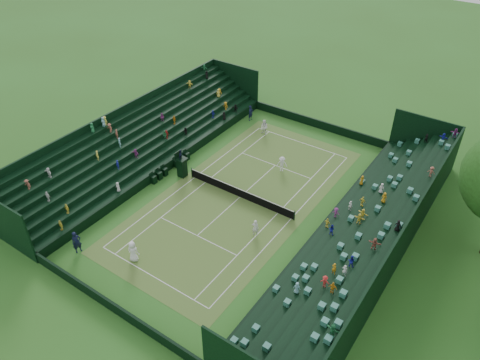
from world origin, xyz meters
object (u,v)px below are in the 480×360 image
(player_near_west, at_px, (133,251))
(player_far_east, at_px, (282,164))
(tennis_net, at_px, (240,193))
(player_near_east, at_px, (255,228))
(player_far_west, at_px, (264,127))
(umpire_chair, at_px, (182,165))

(player_near_west, distance_m, player_far_east, 17.70)
(player_near_west, xyz_separation_m, player_far_east, (3.35, 17.38, -0.13))
(tennis_net, xyz_separation_m, player_near_west, (-2.34, -11.44, 0.44))
(player_near_west, relative_size, player_near_east, 1.18)
(player_near_west, xyz_separation_m, player_near_east, (6.33, 7.91, -0.15))
(player_far_west, height_order, player_far_east, player_far_west)
(umpire_chair, xyz_separation_m, player_near_west, (4.34, -11.04, -0.34))
(player_far_west, xyz_separation_m, player_far_east, (5.33, -5.17, -0.05))
(player_near_west, bearing_deg, player_far_west, -101.78)
(player_near_east, bearing_deg, tennis_net, -59.74)
(umpire_chair, xyz_separation_m, player_near_east, (10.67, -3.13, -0.49))
(tennis_net, relative_size, umpire_chair, 3.83)
(player_far_east, bearing_deg, umpire_chair, -170.68)
(player_near_west, height_order, player_far_west, player_near_west)
(player_near_east, bearing_deg, umpire_chair, -34.62)
(tennis_net, bearing_deg, player_near_west, -101.54)
(umpire_chair, height_order, player_near_west, umpire_chair)
(player_near_east, xyz_separation_m, player_far_east, (-2.98, 9.47, 0.01))
(player_near_east, xyz_separation_m, player_far_west, (-8.31, 14.63, 0.07))
(tennis_net, height_order, player_near_east, player_near_east)
(umpire_chair, bearing_deg, player_near_east, -16.35)
(tennis_net, distance_m, player_far_west, 11.92)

